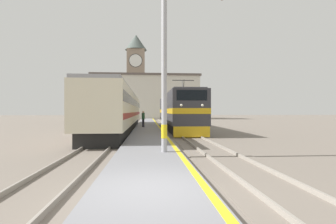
% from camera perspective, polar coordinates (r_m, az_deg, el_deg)
% --- Properties ---
extents(ground_plane, '(200.00, 200.00, 0.00)m').
position_cam_1_polar(ground_plane, '(36.16, -4.43, -3.05)').
color(ground_plane, '#70665B').
extents(platform, '(2.86, 140.00, 0.26)m').
position_cam_1_polar(platform, '(31.16, -4.41, -3.33)').
color(platform, slate).
rests_on(platform, ground).
extents(rail_track_near, '(2.83, 140.00, 0.16)m').
position_cam_1_polar(rail_track_near, '(31.34, 1.55, -3.49)').
color(rail_track_near, '#70665B').
rests_on(rail_track_near, ground).
extents(rail_track_far, '(2.83, 140.00, 0.16)m').
position_cam_1_polar(rail_track_far, '(31.28, -9.54, -3.50)').
color(rail_track_far, '#70665B').
rests_on(rail_track_far, ground).
extents(locomotive_train, '(2.92, 19.18, 4.94)m').
position_cam_1_polar(locomotive_train, '(29.02, 2.03, 0.15)').
color(locomotive_train, black).
rests_on(locomotive_train, ground).
extents(passenger_train, '(2.92, 30.05, 3.94)m').
position_cam_1_polar(passenger_train, '(28.68, -9.98, 0.34)').
color(passenger_train, black).
rests_on(passenger_train, ground).
extents(catenary_mast, '(2.89, 0.26, 7.97)m').
position_cam_1_polar(catenary_mast, '(11.68, -0.24, 11.21)').
color(catenary_mast, '#9E9EA3').
rests_on(catenary_mast, platform).
extents(person_on_platform, '(0.34, 0.34, 1.82)m').
position_cam_1_polar(person_on_platform, '(29.58, -5.42, -1.40)').
color(person_on_platform, '#23232D').
rests_on(person_on_platform, platform).
extents(clock_tower, '(6.24, 6.24, 24.24)m').
position_cam_1_polar(clock_tower, '(77.27, -6.99, 8.39)').
color(clock_tower, gray).
rests_on(clock_tower, ground).
extents(station_building, '(27.51, 8.88, 11.43)m').
position_cam_1_polar(station_building, '(68.60, -4.79, 3.28)').
color(station_building, beige).
rests_on(station_building, ground).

